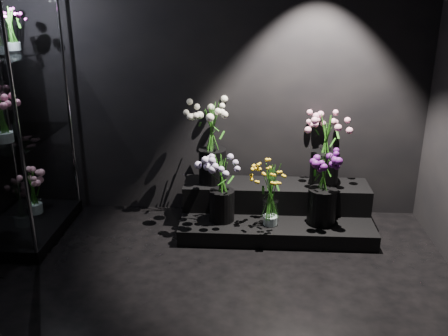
{
  "coord_description": "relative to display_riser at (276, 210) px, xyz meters",
  "views": [
    {
      "loc": [
        0.39,
        -2.62,
        2.14
      ],
      "look_at": [
        0.16,
        1.2,
        0.74
      ],
      "focal_mm": 40.0,
      "sensor_mm": 36.0,
      "label": 1
    }
  ],
  "objects": [
    {
      "name": "wall_back",
      "position": [
        -0.61,
        0.35,
        1.24
      ],
      "size": [
        4.0,
        0.0,
        4.0
      ],
      "primitive_type": "plane",
      "rotation": [
        1.57,
        0.0,
        0.0
      ],
      "color": "black",
      "rests_on": "floor"
    },
    {
      "name": "display_riser",
      "position": [
        0.0,
        0.0,
        0.0
      ],
      "size": [
        1.73,
        0.77,
        0.39
      ],
      "color": "black",
      "rests_on": "floor"
    },
    {
      "name": "display_case",
      "position": [
        -2.27,
        -0.29,
        1.03
      ],
      "size": [
        0.65,
        1.08,
        2.38
      ],
      "color": "black",
      "rests_on": "floor"
    },
    {
      "name": "bouquet_orange_bells",
      "position": [
        -0.06,
        -0.27,
        0.27
      ],
      "size": [
        0.3,
        0.3,
        0.57
      ],
      "rotation": [
        0.0,
        0.0,
        -0.3
      ],
      "color": "white",
      "rests_on": "display_riser"
    },
    {
      "name": "bouquet_lilac",
      "position": [
        -0.49,
        -0.21,
        0.35
      ],
      "size": [
        0.38,
        0.38,
        0.61
      ],
      "rotation": [
        0.0,
        0.0,
        0.02
      ],
      "color": "black",
      "rests_on": "display_riser"
    },
    {
      "name": "bouquet_purple",
      "position": [
        0.39,
        -0.21,
        0.34
      ],
      "size": [
        0.39,
        0.39,
        0.66
      ],
      "rotation": [
        0.0,
        0.0,
        -0.32
      ],
      "color": "black",
      "rests_on": "display_riser"
    },
    {
      "name": "bouquet_cream_roses",
      "position": [
        -0.6,
        0.11,
        0.67
      ],
      "size": [
        0.48,
        0.48,
        0.77
      ],
      "rotation": [
        0.0,
        0.0,
        0.19
      ],
      "color": "black",
      "rests_on": "display_riser"
    },
    {
      "name": "bouquet_pink_roses",
      "position": [
        0.44,
        0.12,
        0.6
      ],
      "size": [
        0.48,
        0.48,
        0.66
      ],
      "rotation": [
        0.0,
        0.0,
        0.36
      ],
      "color": "black",
      "rests_on": "display_riser"
    },
    {
      "name": "bouquet_case_pink",
      "position": [
        -2.26,
        -0.46,
        0.99
      ],
      "size": [
        0.36,
        0.36,
        0.43
      ],
      "rotation": [
        0.0,
        0.0,
        -0.27
      ],
      "color": "white",
      "rests_on": "display_case"
    },
    {
      "name": "bouquet_case_magenta",
      "position": [
        -2.25,
        -0.12,
        1.65
      ],
      "size": [
        0.3,
        0.3,
        0.34
      ],
      "rotation": [
        0.0,
        0.0,
        -0.41
      ],
      "color": "white",
      "rests_on": "display_case"
    },
    {
      "name": "bouquet_case_base_pink",
      "position": [
        -2.27,
        -0.09,
        0.18
      ],
      "size": [
        0.35,
        0.35,
        0.42
      ],
      "rotation": [
        0.0,
        0.0,
        -0.13
      ],
      "color": "white",
      "rests_on": "display_case"
    }
  ]
}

